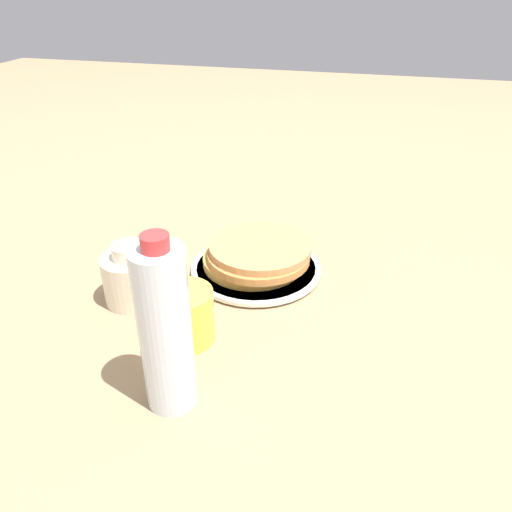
{
  "coord_description": "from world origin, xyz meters",
  "views": [
    {
      "loc": [
        -0.17,
        0.72,
        0.48
      ],
      "look_at": [
        0.02,
        -0.02,
        0.03
      ],
      "focal_mm": 35.0,
      "sensor_mm": 36.0,
      "label": 1
    }
  ],
  "objects_px": {
    "water_bottle_near": "(165,330)",
    "pancake_stack": "(257,255)",
    "juice_glass": "(185,315)",
    "cream_jug": "(132,277)",
    "plate": "(256,268)"
  },
  "relations": [
    {
      "from": "juice_glass",
      "to": "cream_jug",
      "type": "relative_size",
      "value": 0.81
    },
    {
      "from": "plate",
      "to": "cream_jug",
      "type": "bearing_deg",
      "value": 37.93
    },
    {
      "from": "water_bottle_near",
      "to": "cream_jug",
      "type": "bearing_deg",
      "value": -51.88
    },
    {
      "from": "plate",
      "to": "cream_jug",
      "type": "distance_m",
      "value": 0.22
    },
    {
      "from": "plate",
      "to": "pancake_stack",
      "type": "distance_m",
      "value": 0.03
    },
    {
      "from": "juice_glass",
      "to": "pancake_stack",
      "type": "bearing_deg",
      "value": -103.96
    },
    {
      "from": "juice_glass",
      "to": "cream_jug",
      "type": "xyz_separation_m",
      "value": [
        0.12,
        -0.07,
        0.0
      ]
    },
    {
      "from": "cream_jug",
      "to": "pancake_stack",
      "type": "bearing_deg",
      "value": -141.21
    },
    {
      "from": "pancake_stack",
      "to": "juice_glass",
      "type": "height_order",
      "value": "juice_glass"
    },
    {
      "from": "water_bottle_near",
      "to": "pancake_stack",
      "type": "bearing_deg",
      "value": -94.34
    },
    {
      "from": "plate",
      "to": "cream_jug",
      "type": "height_order",
      "value": "cream_jug"
    },
    {
      "from": "plate",
      "to": "water_bottle_near",
      "type": "distance_m",
      "value": 0.34
    },
    {
      "from": "pancake_stack",
      "to": "cream_jug",
      "type": "bearing_deg",
      "value": 38.79
    },
    {
      "from": "plate",
      "to": "cream_jug",
      "type": "xyz_separation_m",
      "value": [
        0.17,
        0.13,
        0.04
      ]
    },
    {
      "from": "juice_glass",
      "to": "plate",
      "type": "bearing_deg",
      "value": -104.08
    }
  ]
}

